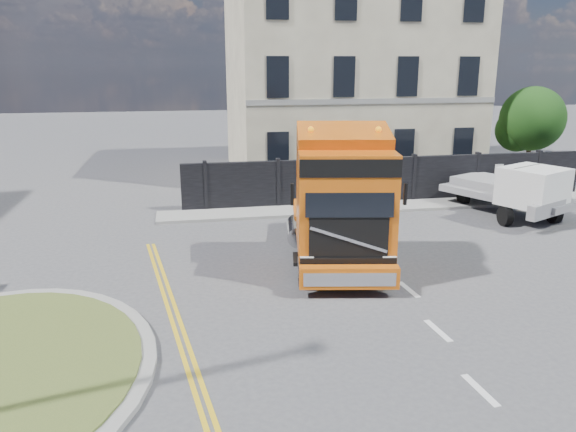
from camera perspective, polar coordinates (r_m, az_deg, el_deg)
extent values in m
plane|color=#424244|center=(15.13, 1.11, -7.72)|extent=(120.00, 120.00, 0.00)
cube|color=black|center=(24.80, 10.46, 3.62)|extent=(18.00, 0.25, 2.00)
cube|color=silver|center=(28.96, 26.39, 3.94)|extent=(2.60, 0.12, 2.00)
cube|color=beige|center=(31.41, 5.82, 14.48)|extent=(12.00, 10.00, 11.00)
cylinder|color=#382619|center=(31.32, 23.19, 5.42)|extent=(0.24, 0.24, 2.40)
sphere|color=black|center=(31.09, 23.58, 9.05)|extent=(3.20, 3.20, 3.20)
sphere|color=black|center=(31.20, 22.28, 8.09)|extent=(2.20, 2.20, 2.20)
cube|color=gray|center=(24.19, 11.11, 1.01)|extent=(20.00, 1.60, 0.12)
cube|color=black|center=(17.85, 4.95, -1.50)|extent=(3.64, 6.85, 0.46)
cube|color=#C5550D|center=(15.73, 5.69, 1.64)|extent=(3.02, 3.10, 2.89)
cube|color=#C5550D|center=(16.56, 5.40, 6.53)|extent=(2.70, 1.37, 1.45)
cube|color=black|center=(14.36, 6.30, 1.99)|extent=(2.25, 0.46, 1.08)
cube|color=#C5550D|center=(14.66, 6.22, -6.18)|extent=(2.60, 0.81, 0.57)
cylinder|color=black|center=(15.36, 1.70, -5.21)|extent=(0.52, 1.12, 1.07)
cylinder|color=gray|center=(15.36, 1.70, -5.21)|extent=(0.47, 0.65, 0.59)
cylinder|color=black|center=(15.60, 9.95, -5.10)|extent=(0.52, 1.12, 1.07)
cylinder|color=gray|center=(15.60, 9.95, -5.10)|extent=(0.47, 0.65, 0.59)
cylinder|color=black|center=(18.83, 1.26, -1.29)|extent=(0.52, 1.12, 1.07)
cylinder|color=gray|center=(18.83, 1.26, -1.29)|extent=(0.47, 0.65, 0.59)
cylinder|color=black|center=(19.03, 7.99, -1.26)|extent=(0.52, 1.12, 1.07)
cylinder|color=gray|center=(19.03, 7.99, -1.26)|extent=(0.47, 0.65, 0.59)
cylinder|color=black|center=(20.02, 1.14, -0.28)|extent=(0.52, 1.12, 1.07)
cylinder|color=gray|center=(20.02, 1.14, -0.28)|extent=(0.47, 0.65, 0.59)
cylinder|color=black|center=(20.21, 7.48, -0.26)|extent=(0.52, 1.12, 1.07)
cylinder|color=gray|center=(20.21, 7.48, -0.26)|extent=(0.47, 0.65, 0.59)
cube|color=slate|center=(24.29, 21.36, 1.98)|extent=(4.10, 5.56, 0.27)
cube|color=silver|center=(22.83, 23.64, 2.75)|extent=(2.69, 2.64, 1.40)
cylinder|color=black|center=(22.51, 21.19, 0.01)|extent=(0.27, 0.76, 0.76)
cylinder|color=black|center=(23.65, 25.42, 0.26)|extent=(0.27, 0.76, 0.76)
cylinder|color=black|center=(25.22, 17.38, 1.92)|extent=(0.27, 0.76, 0.76)
cylinder|color=black|center=(26.24, 21.34, 2.07)|extent=(0.27, 0.76, 0.76)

